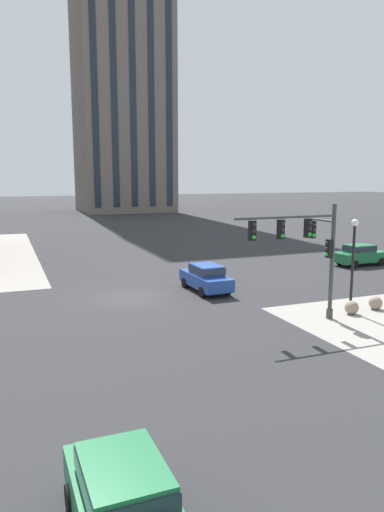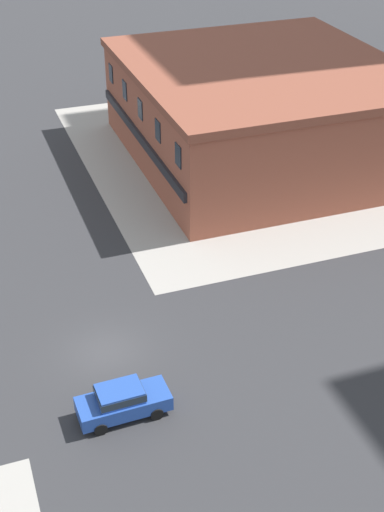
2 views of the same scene
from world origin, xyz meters
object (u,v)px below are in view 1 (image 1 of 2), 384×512
(traffic_signal_main, at_px, (309,245))
(bollard_sphere_curb_b, at_px, (376,303))
(car_main_northbound_far, at_px, (125,503))
(car_main_southbound_near, at_px, (206,277))
(bollard_sphere_curb_a, at_px, (352,308))
(street_lamp_corner_near, at_px, (353,254))
(car_main_northbound_near, at_px, (360,254))

(traffic_signal_main, xyz_separation_m, bollard_sphere_curb_b, (4.59, 0.28, -3.40))
(car_main_northbound_far, bearing_deg, car_main_southbound_near, 62.41)
(car_main_southbound_near, bearing_deg, bollard_sphere_curb_a, -55.86)
(traffic_signal_main, distance_m, bollard_sphere_curb_a, 4.39)
(bollard_sphere_curb_b, distance_m, street_lamp_corner_near, 3.17)
(bollard_sphere_curb_a, distance_m, car_main_northbound_far, 18.29)
(street_lamp_corner_near, height_order, car_main_southbound_near, street_lamp_corner_near)
(traffic_signal_main, xyz_separation_m, car_main_southbound_near, (-2.20, 7.37, -2.83))
(bollard_sphere_curb_a, bearing_deg, car_main_northbound_near, 47.56)
(traffic_signal_main, distance_m, bollard_sphere_curb_b, 5.72)
(car_main_northbound_near, height_order, car_main_southbound_near, same)
(bollard_sphere_curb_a, bearing_deg, car_main_southbound_near, 124.14)
(bollard_sphere_curb_b, bearing_deg, car_main_southbound_near, 133.76)
(bollard_sphere_curb_b, xyz_separation_m, street_lamp_corner_near, (-1.59, 0.09, 2.74))
(traffic_signal_main, height_order, bollard_sphere_curb_b, traffic_signal_main)
(car_main_northbound_near, distance_m, car_main_northbound_far, 32.86)
(traffic_signal_main, relative_size, car_main_southbound_near, 1.29)
(traffic_signal_main, height_order, bollard_sphere_curb_a, traffic_signal_main)
(bollard_sphere_curb_a, relative_size, bollard_sphere_curb_b, 1.00)
(bollard_sphere_curb_a, xyz_separation_m, car_main_northbound_far, (-14.59, -11.02, 0.56))
(bollard_sphere_curb_b, relative_size, car_main_northbound_far, 0.16)
(street_lamp_corner_near, distance_m, car_main_southbound_near, 8.99)
(bollard_sphere_curb_a, distance_m, street_lamp_corner_near, 2.77)
(car_main_northbound_far, bearing_deg, bollard_sphere_curb_b, 34.54)
(bollard_sphere_curb_b, bearing_deg, street_lamp_corner_near, 176.79)
(bollard_sphere_curb_b, xyz_separation_m, car_main_southbound_near, (-6.79, 7.09, 0.56))
(bollard_sphere_curb_a, height_order, street_lamp_corner_near, street_lamp_corner_near)
(bollard_sphere_curb_b, relative_size, street_lamp_corner_near, 0.15)
(car_main_northbound_far, distance_m, car_main_southbound_near, 20.73)
(street_lamp_corner_near, xyz_separation_m, car_main_southbound_near, (-5.20, 7.00, -2.18))
(traffic_signal_main, xyz_separation_m, car_main_northbound_far, (-11.81, -11.00, -2.83))
(bollard_sphere_curb_a, height_order, car_main_northbound_near, car_main_northbound_near)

